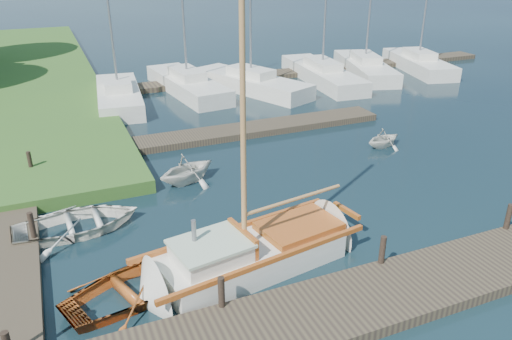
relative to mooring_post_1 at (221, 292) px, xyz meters
name	(u,v)px	position (x,y,z in m)	size (l,w,h in m)	color
ground	(256,202)	(3.00, 5.00, -0.70)	(160.00, 160.00, 0.00)	black
near_dock	(354,304)	(3.00, -1.00, -0.55)	(18.00, 2.20, 0.30)	#322820
left_dock	(0,217)	(-5.00, 7.00, -0.55)	(2.20, 18.00, 0.30)	#322820
far_dock	(241,131)	(5.00, 11.50, -0.55)	(14.00, 1.60, 0.30)	#322820
pontoon	(299,72)	(13.00, 21.00, -0.55)	(30.00, 1.60, 0.30)	#322820
mooring_post_1	(221,292)	(0.00, 0.00, 0.00)	(0.16, 0.16, 0.80)	black
mooring_post_2	(382,250)	(4.50, 0.00, 0.00)	(0.16, 0.16, 0.80)	black
mooring_post_3	(508,217)	(9.00, 0.00, 0.00)	(0.16, 0.16, 0.80)	black
mooring_post_4	(32,225)	(-4.00, 5.00, 0.00)	(0.16, 0.16, 0.80)	black
mooring_post_5	(30,162)	(-4.00, 10.00, 0.00)	(0.16, 0.16, 0.80)	black
sailboat	(256,254)	(1.55, 1.60, -0.36)	(7.37, 3.10, 9.83)	beige
dinghy	(135,283)	(-1.73, 1.58, -0.33)	(2.57, 3.60, 0.75)	brown
tender_a	(77,220)	(-2.77, 5.37, -0.32)	(2.65, 3.71, 0.77)	beige
tender_b	(187,167)	(1.29, 7.47, -0.08)	(2.03, 2.35, 1.24)	beige
tender_d	(384,136)	(10.15, 7.59, -0.23)	(1.55, 1.80, 0.95)	beige
marina_boat_0	(119,94)	(0.57, 18.56, -0.12)	(2.94, 7.46, 11.25)	beige
marina_boat_1	(187,83)	(4.73, 19.54, -0.13)	(3.12, 8.52, 10.57)	beige
marina_boat_2	(251,81)	(8.35, 18.35, -0.12)	(5.20, 8.45, 12.58)	beige
marina_boat_4	(322,73)	(13.45, 18.69, -0.14)	(3.02, 9.12, 9.91)	beige
marina_boat_5	(365,66)	(17.11, 19.25, -0.14)	(4.48, 8.49, 9.90)	beige
marina_boat_6	(418,62)	(21.27, 18.80, -0.14)	(3.92, 7.83, 9.22)	beige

